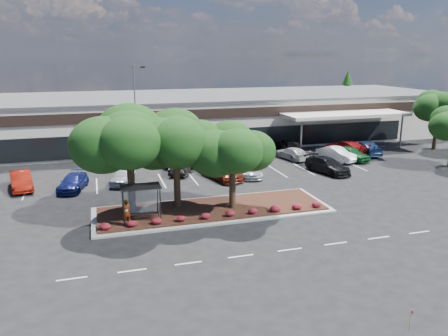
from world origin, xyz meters
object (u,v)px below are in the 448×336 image
object	(u,v)px
car_0	(21,180)
car_1	(73,182)
survey_stake	(411,317)
light_pole	(137,123)

from	to	relation	value
car_0	car_1	distance (m)	4.66
survey_stake	car_0	size ratio (longest dim) A/B	0.21
car_0	light_pole	bearing A→B (deg)	14.07
light_pole	car_1	xyz separation A→B (m)	(-6.48, -6.65, -4.08)
car_0	car_1	world-z (taller)	car_0
car_1	light_pole	bearing A→B (deg)	60.83
survey_stake	car_0	distance (m)	33.45
light_pole	survey_stake	distance (m)	33.87
survey_stake	car_0	xyz separation A→B (m)	(-19.28, 27.33, 0.13)
survey_stake	car_0	world-z (taller)	car_0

